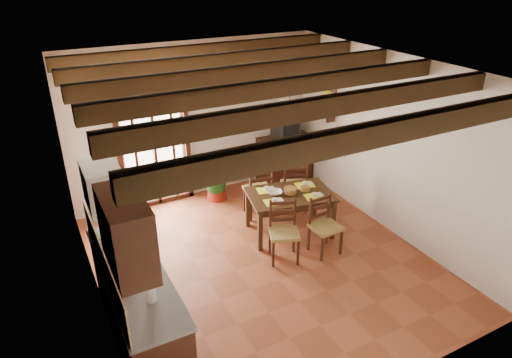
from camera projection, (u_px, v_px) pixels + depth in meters
ground_plane at (263, 261)px, 6.69m from camera, size 5.00×5.00×0.00m
room_shell at (264, 146)px, 5.89m from camera, size 4.52×5.02×2.81m
ceiling_beams at (264, 79)px, 5.51m from camera, size 4.50×4.34×0.20m
french_door at (154, 142)px, 7.78m from camera, size 1.26×0.11×2.32m
kitchen_counter at (137, 303)px, 5.18m from camera, size 0.64×2.25×1.38m
upper_cabinet at (126, 234)px, 3.97m from camera, size 0.35×0.80×0.70m
range_hood at (103, 187)px, 5.03m from camera, size 0.38×0.60×0.54m
counter_items at (130, 264)px, 5.04m from camera, size 0.50×1.43×0.25m
dining_table at (290, 198)px, 7.14m from camera, size 1.44×1.08×0.70m
chair_near_left at (284, 242)px, 6.63m from camera, size 0.53×0.52×0.91m
chair_near_right at (324, 236)px, 6.79m from camera, size 0.42×0.41×0.89m
chair_far_left at (258, 199)px, 7.77m from camera, size 0.50×0.48×0.96m
chair_far_right at (294, 195)px, 7.93m from camera, size 0.57×0.56×0.95m
table_setting at (290, 194)px, 7.11m from camera, size 0.94×0.63×0.09m
table_bowl at (275, 192)px, 7.07m from camera, size 0.28×0.28×0.05m
sideboard at (285, 159)px, 8.97m from camera, size 1.06×0.50×0.89m
crt_tv at (286, 128)px, 8.69m from camera, size 0.45×0.42×0.37m
fuse_box at (270, 92)px, 8.52m from camera, size 0.25×0.03×0.32m
plant_pot at (217, 193)px, 8.40m from camera, size 0.39×0.39×0.24m
potted_plant at (216, 170)px, 8.19m from camera, size 2.24×2.08×2.03m
wall_shelf at (325, 112)px, 8.19m from camera, size 0.20×0.42×0.20m
shelf_vase at (326, 104)px, 8.13m from camera, size 0.15×0.15×0.15m
shelf_flowers at (326, 93)px, 8.04m from camera, size 0.14×0.14×0.36m
framed_picture at (331, 82)px, 7.99m from camera, size 0.03×0.32×0.32m
pendant_lamp at (290, 106)px, 6.58m from camera, size 0.36×0.36×0.84m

